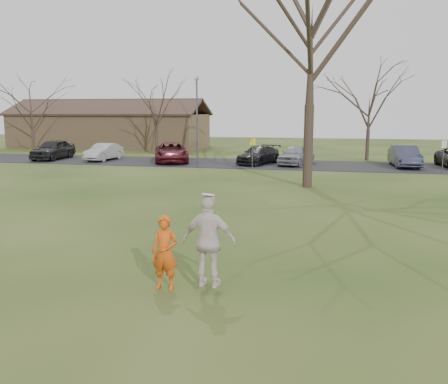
{
  "coord_description": "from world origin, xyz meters",
  "views": [
    {
      "loc": [
        3.05,
        -9.85,
        3.93
      ],
      "look_at": [
        0.0,
        4.0,
        1.5
      ],
      "focal_mm": 38.29,
      "sensor_mm": 36.0,
      "label": 1
    }
  ],
  "objects_px": {
    "lamp_post": "(197,110)",
    "car_2": "(171,152)",
    "building": "(110,129)",
    "car_4": "(296,155)",
    "player_defender": "(165,253)",
    "car_5": "(405,156)",
    "car_0": "(53,149)",
    "catching_play": "(209,241)",
    "car_1": "(104,152)",
    "big_tree": "(311,47)",
    "car_3": "(259,155)"
  },
  "relations": [
    {
      "from": "player_defender",
      "to": "building",
      "type": "bearing_deg",
      "value": 118.99
    },
    {
      "from": "player_defender",
      "to": "car_3",
      "type": "height_order",
      "value": "player_defender"
    },
    {
      "from": "catching_play",
      "to": "big_tree",
      "type": "height_order",
      "value": "big_tree"
    },
    {
      "from": "car_4",
      "to": "catching_play",
      "type": "xyz_separation_m",
      "value": [
        -0.13,
        -25.17,
        0.4
      ]
    },
    {
      "from": "catching_play",
      "to": "car_2",
      "type": "bearing_deg",
      "value": 110.39
    },
    {
      "from": "car_2",
      "to": "building",
      "type": "xyz_separation_m",
      "value": [
        -11.34,
        13.31,
        1.16
      ]
    },
    {
      "from": "car_5",
      "to": "car_1",
      "type": "bearing_deg",
      "value": 177.88
    },
    {
      "from": "car_3",
      "to": "catching_play",
      "type": "distance_m",
      "value": 25.34
    },
    {
      "from": "car_4",
      "to": "car_0",
      "type": "bearing_deg",
      "value": -164.0
    },
    {
      "from": "car_0",
      "to": "car_4",
      "type": "height_order",
      "value": "car_0"
    },
    {
      "from": "car_5",
      "to": "player_defender",
      "type": "bearing_deg",
      "value": -112.05
    },
    {
      "from": "car_2",
      "to": "lamp_post",
      "type": "bearing_deg",
      "value": -59.36
    },
    {
      "from": "car_4",
      "to": "lamp_post",
      "type": "relative_size",
      "value": 0.69
    },
    {
      "from": "player_defender",
      "to": "car_2",
      "type": "distance_m",
      "value": 26.23
    },
    {
      "from": "car_2",
      "to": "car_5",
      "type": "relative_size",
      "value": 1.17
    },
    {
      "from": "car_1",
      "to": "big_tree",
      "type": "relative_size",
      "value": 0.29
    },
    {
      "from": "car_4",
      "to": "car_1",
      "type": "bearing_deg",
      "value": -164.24
    },
    {
      "from": "car_2",
      "to": "building",
      "type": "height_order",
      "value": "building"
    },
    {
      "from": "car_3",
      "to": "lamp_post",
      "type": "xyz_separation_m",
      "value": [
        -4.0,
        -2.43,
        3.27
      ]
    },
    {
      "from": "lamp_post",
      "to": "car_1",
      "type": "bearing_deg",
      "value": 164.86
    },
    {
      "from": "lamp_post",
      "to": "car_2",
      "type": "bearing_deg",
      "value": 140.5
    },
    {
      "from": "car_0",
      "to": "car_3",
      "type": "relative_size",
      "value": 1.04
    },
    {
      "from": "car_5",
      "to": "big_tree",
      "type": "relative_size",
      "value": 0.32
    },
    {
      "from": "car_2",
      "to": "catching_play",
      "type": "height_order",
      "value": "catching_play"
    },
    {
      "from": "building",
      "to": "car_5",
      "type": "bearing_deg",
      "value": -24.4
    },
    {
      "from": "building",
      "to": "car_4",
      "type": "bearing_deg",
      "value": -32.26
    },
    {
      "from": "car_3",
      "to": "car_5",
      "type": "bearing_deg",
      "value": 19.54
    },
    {
      "from": "car_0",
      "to": "catching_play",
      "type": "bearing_deg",
      "value": -54.61
    },
    {
      "from": "car_1",
      "to": "car_2",
      "type": "xyz_separation_m",
      "value": [
        5.6,
        -0.04,
        0.07
      ]
    },
    {
      "from": "car_1",
      "to": "car_4",
      "type": "relative_size",
      "value": 0.93
    },
    {
      "from": "car_2",
      "to": "car_3",
      "type": "distance_m",
      "value": 6.67
    },
    {
      "from": "catching_play",
      "to": "lamp_post",
      "type": "relative_size",
      "value": 0.33
    },
    {
      "from": "car_4",
      "to": "big_tree",
      "type": "relative_size",
      "value": 0.31
    },
    {
      "from": "car_1",
      "to": "big_tree",
      "type": "bearing_deg",
      "value": -26.76
    },
    {
      "from": "car_2",
      "to": "car_4",
      "type": "relative_size",
      "value": 1.23
    },
    {
      "from": "catching_play",
      "to": "big_tree",
      "type": "bearing_deg",
      "value": 84.83
    },
    {
      "from": "player_defender",
      "to": "big_tree",
      "type": "distance_m",
      "value": 16.59
    },
    {
      "from": "player_defender",
      "to": "car_1",
      "type": "xyz_separation_m",
      "value": [
        -13.84,
        24.95,
        -0.13
      ]
    },
    {
      "from": "car_1",
      "to": "car_5",
      "type": "xyz_separation_m",
      "value": [
        22.46,
        0.47,
        0.08
      ]
    },
    {
      "from": "car_5",
      "to": "car_3",
      "type": "bearing_deg",
      "value": 178.21
    },
    {
      "from": "big_tree",
      "to": "car_4",
      "type": "bearing_deg",
      "value": 97.2
    },
    {
      "from": "player_defender",
      "to": "catching_play",
      "type": "xyz_separation_m",
      "value": [
        1.03,
        -0.05,
        0.34
      ]
    },
    {
      "from": "player_defender",
      "to": "car_4",
      "type": "bearing_deg",
      "value": 89.2
    },
    {
      "from": "player_defender",
      "to": "car_5",
      "type": "height_order",
      "value": "player_defender"
    },
    {
      "from": "car_4",
      "to": "lamp_post",
      "type": "distance_m",
      "value": 7.84
    },
    {
      "from": "car_5",
      "to": "building",
      "type": "bearing_deg",
      "value": 152.28
    },
    {
      "from": "player_defender",
      "to": "car_0",
      "type": "height_order",
      "value": "player_defender"
    },
    {
      "from": "player_defender",
      "to": "building",
      "type": "relative_size",
      "value": 0.08
    },
    {
      "from": "car_1",
      "to": "car_2",
      "type": "height_order",
      "value": "car_2"
    },
    {
      "from": "catching_play",
      "to": "lamp_post",
      "type": "bearing_deg",
      "value": 106.21
    }
  ]
}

